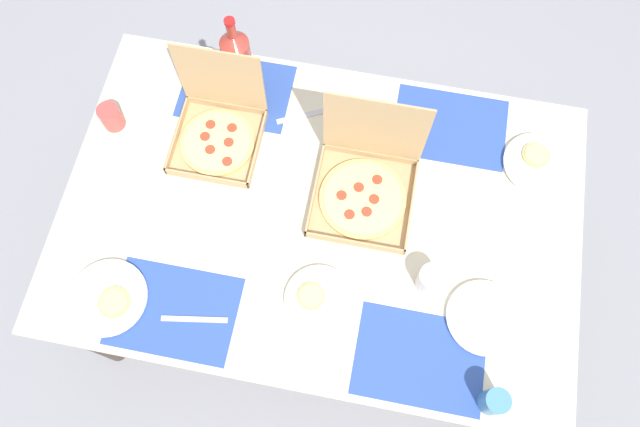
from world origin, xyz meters
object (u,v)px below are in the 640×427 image
at_px(plate_middle, 537,163).
at_px(plate_far_left, 318,299).
at_px(plate_near_left, 109,298).
at_px(plate_near_right, 484,318).
at_px(cup_clear_right, 431,280).
at_px(cup_dark, 111,117).
at_px(soda_bottle, 238,61).
at_px(pizza_box_corner_left, 218,129).
at_px(pizza_box_edge_far, 365,184).
at_px(cup_clear_left, 494,402).

height_order(plate_middle, plate_far_left, same).
xyz_separation_m(plate_near_left, plate_near_right, (1.06, 0.15, -0.00)).
bearing_deg(cup_clear_right, plate_near_left, -166.24).
xyz_separation_m(plate_middle, cup_clear_right, (-0.28, -0.45, 0.03)).
bearing_deg(plate_far_left, cup_dark, 149.57).
distance_m(soda_bottle, cup_clear_right, 0.89).
bearing_deg(plate_middle, pizza_box_corner_left, -174.88).
xyz_separation_m(pizza_box_corner_left, plate_middle, (1.00, 0.09, -0.04)).
bearing_deg(plate_far_left, pizza_box_edge_far, 78.50).
height_order(plate_near_left, cup_dark, cup_dark).
bearing_deg(plate_near_right, plate_far_left, -175.71).
xyz_separation_m(plate_near_right, soda_bottle, (-0.86, 0.63, 0.12)).
relative_size(plate_far_left, cup_dark, 2.34).
xyz_separation_m(pizza_box_edge_far, cup_clear_left, (0.44, -0.55, -0.00)).
height_order(cup_clear_right, cup_dark, cup_clear_right).
height_order(plate_far_left, cup_clear_right, cup_clear_right).
bearing_deg(cup_clear_left, pizza_box_edge_far, 128.15).
bearing_deg(cup_clear_left, pizza_box_corner_left, 144.52).
relative_size(pizza_box_corner_left, plate_middle, 1.43).
bearing_deg(soda_bottle, plate_middle, -6.56).
xyz_separation_m(cup_clear_left, cup_dark, (-1.26, 0.63, -0.01)).
xyz_separation_m(soda_bottle, cup_dark, (-0.37, -0.22, -0.09)).
bearing_deg(pizza_box_edge_far, cup_clear_right, -47.89).
relative_size(plate_far_left, cup_clear_right, 2.26).
bearing_deg(soda_bottle, plate_far_left, -60.01).
relative_size(plate_middle, cup_dark, 2.49).
bearing_deg(pizza_box_corner_left, pizza_box_edge_far, -11.67).
xyz_separation_m(pizza_box_corner_left, plate_far_left, (0.41, -0.46, -0.04)).
bearing_deg(plate_middle, cup_clear_left, -96.12).
bearing_deg(pizza_box_corner_left, cup_clear_right, -26.48).
height_order(plate_near_right, cup_clear_right, cup_clear_right).
bearing_deg(soda_bottle, pizza_box_edge_far, -33.35).
bearing_deg(plate_far_left, pizza_box_corner_left, 131.43).
distance_m(plate_near_left, soda_bottle, 0.81).
xyz_separation_m(pizza_box_edge_far, soda_bottle, (-0.46, 0.30, 0.08)).
relative_size(plate_near_left, plate_middle, 1.08).
height_order(plate_near_left, cup_clear_right, cup_clear_right).
bearing_deg(plate_near_right, cup_dark, 161.64).
xyz_separation_m(plate_near_left, plate_middle, (1.18, 0.66, 0.00)).
bearing_deg(plate_near_left, cup_clear_right, 13.76).
distance_m(plate_middle, cup_clear_left, 0.75).
bearing_deg(cup_clear_right, pizza_box_corner_left, 153.52).
relative_size(cup_clear_left, cup_dark, 1.12).
bearing_deg(plate_near_right, soda_bottle, 143.70).
height_order(cup_clear_left, cup_dark, cup_clear_left).
distance_m(pizza_box_edge_far, pizza_box_corner_left, 0.49).
height_order(pizza_box_edge_far, pizza_box_corner_left, pizza_box_edge_far).
bearing_deg(cup_dark, cup_clear_left, -26.65).
height_order(plate_far_left, cup_clear_left, cup_clear_left).
bearing_deg(plate_far_left, cup_clear_right, 19.36).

